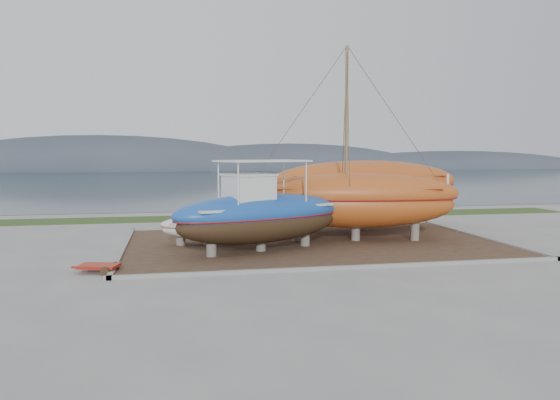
{
  "coord_description": "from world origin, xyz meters",
  "views": [
    {
      "loc": [
        -6.84,
        -22.06,
        4.54
      ],
      "look_at": [
        -1.66,
        4.0,
        2.22
      ],
      "focal_mm": 35.0,
      "sensor_mm": 36.0,
      "label": 1
    }
  ],
  "objects": [
    {
      "name": "dirt_patch",
      "position": [
        0.0,
        4.0,
        0.03
      ],
      "size": [
        18.0,
        12.0,
        0.06
      ],
      "primitive_type": "cube",
      "color": "#422D1E",
      "rests_on": "ground"
    },
    {
      "name": "orange_bare_hull",
      "position": [
        4.16,
        7.94,
        2.01
      ],
      "size": [
        12.25,
        4.91,
        3.91
      ],
      "primitive_type": null,
      "rotation": [
        0.0,
        0.0,
        0.11
      ],
      "color": "#AE4E1A",
      "rests_on": "dirt_patch"
    },
    {
      "name": "blue_caique",
      "position": [
        -2.9,
        2.25,
        2.13
      ],
      "size": [
        8.99,
        5.68,
        4.14
      ],
      "primitive_type": null,
      "rotation": [
        0.0,
        0.0,
        0.38
      ],
      "color": "#1C52AE",
      "rests_on": "dirt_patch"
    },
    {
      "name": "orange_sailboat",
      "position": [
        2.31,
        4.21,
        4.94
      ],
      "size": [
        10.91,
        4.93,
        9.75
      ],
      "primitive_type": null,
      "rotation": [
        0.0,
        0.0,
        -0.18
      ],
      "color": "#AE4E1A",
      "rests_on": "dirt_patch"
    },
    {
      "name": "curb_frame",
      "position": [
        0.0,
        4.0,
        0.07
      ],
      "size": [
        18.6,
        12.6,
        0.15
      ],
      "primitive_type": null,
      "color": "gray",
      "rests_on": "ground"
    },
    {
      "name": "white_dinghy",
      "position": [
        -5.13,
        4.44,
        0.76
      ],
      "size": [
        4.75,
        2.08,
        1.39
      ],
      "primitive_type": null,
      "rotation": [
        0.0,
        0.0,
        -0.08
      ],
      "color": "silver",
      "rests_on": "dirt_patch"
    },
    {
      "name": "sea",
      "position": [
        0.0,
        70.0,
        0.0
      ],
      "size": [
        260.0,
        100.0,
        0.04
      ],
      "primitive_type": null,
      "color": "#182B31",
      "rests_on": "ground"
    },
    {
      "name": "red_trailer",
      "position": [
        -9.62,
        -0.76,
        0.15
      ],
      "size": [
        2.37,
        1.65,
        0.31
      ],
      "primitive_type": null,
      "rotation": [
        0.0,
        0.0,
        -0.29
      ],
      "color": "#AE2413",
      "rests_on": "ground"
    },
    {
      "name": "grass_strip",
      "position": [
        0.0,
        15.5,
        0.04
      ],
      "size": [
        44.0,
        3.0,
        0.08
      ],
      "primitive_type": "cube",
      "color": "#284219",
      "rests_on": "ground"
    },
    {
      "name": "ground",
      "position": [
        0.0,
        0.0,
        0.0
      ],
      "size": [
        140.0,
        140.0,
        0.0
      ],
      "primitive_type": "plane",
      "color": "gray",
      "rests_on": "ground"
    },
    {
      "name": "mountain_ridge",
      "position": [
        0.0,
        125.0,
        0.0
      ],
      "size": [
        200.0,
        36.0,
        20.0
      ],
      "primitive_type": null,
      "color": "#333D49",
      "rests_on": "ground"
    }
  ]
}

